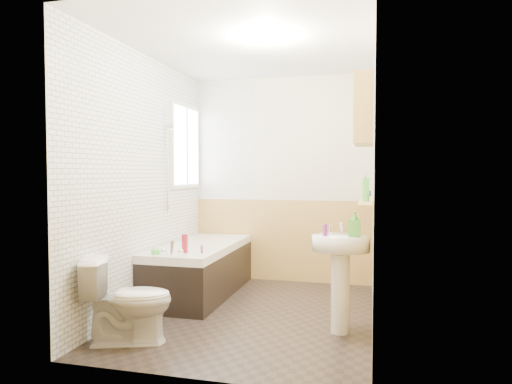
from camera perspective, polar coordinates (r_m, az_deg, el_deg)
floor at (r=4.45m, az=-0.50°, el=-15.03°), size 2.80×2.80×0.00m
ceiling at (r=4.41m, az=-0.51°, el=17.74°), size 2.80×2.80×0.00m
wall_back at (r=5.62m, az=3.19°, el=1.55°), size 2.20×0.02×2.50m
wall_front at (r=2.91m, az=-7.66°, el=0.70°), size 2.20×0.02×2.50m
wall_left at (r=4.66m, az=-13.81°, el=1.30°), size 0.02×2.80×2.50m
wall_right at (r=4.11m, az=14.64°, el=1.14°), size 0.02×2.80×2.50m
wainscot_right at (r=4.19m, az=14.22°, el=-9.16°), size 0.01×2.80×1.00m
wainscot_front at (r=3.05m, az=-7.41°, el=-13.53°), size 2.20×0.01×1.00m
wainscot_back at (r=5.66m, az=3.13°, el=-6.06°), size 2.20×0.01×1.00m
tile_cladding_left at (r=4.65m, az=-13.57°, el=1.30°), size 0.01×2.80×2.50m
tile_return_back at (r=5.80m, az=-3.93°, el=6.51°), size 0.75×0.01×1.50m
window at (r=5.51m, az=-8.72°, el=5.67°), size 0.03×0.79×0.99m
bathtub at (r=5.10m, az=-6.95°, el=-9.41°), size 0.70×1.66×0.70m
shower_riser at (r=4.99m, az=-10.92°, el=5.02°), size 0.10×0.07×1.10m
toilet at (r=3.81m, az=-15.67°, el=-12.90°), size 0.77×0.59×0.67m
sink at (r=3.89m, az=10.53°, el=-8.78°), size 0.48×0.39×0.92m
pine_shelf at (r=3.91m, az=13.60°, el=-1.07°), size 0.10×1.46×0.03m
medicine_cabinet at (r=4.02m, az=13.33°, el=9.77°), size 0.16×0.63×0.57m
foam_can at (r=3.58m, az=13.55°, el=0.31°), size 0.07×0.07×0.18m
green_bottle at (r=3.63m, az=13.56°, el=0.64°), size 0.06×0.06×0.22m
black_jar at (r=4.38m, az=13.69°, el=-0.17°), size 0.10×0.10×0.05m
soap_bottle at (r=3.81m, az=12.23°, el=-4.75°), size 0.10×0.21×0.10m
clear_bottle at (r=3.80m, az=8.64°, el=-4.73°), size 0.04×0.04×0.10m
blue_gel at (r=4.50m, az=-8.90°, el=-6.39°), size 0.05×0.04×0.18m
cream_jar at (r=4.50m, az=-12.46°, el=-7.27°), size 0.10×0.10×0.05m
orange_bottle at (r=4.47m, az=-6.79°, el=-7.13°), size 0.03×0.03×0.07m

